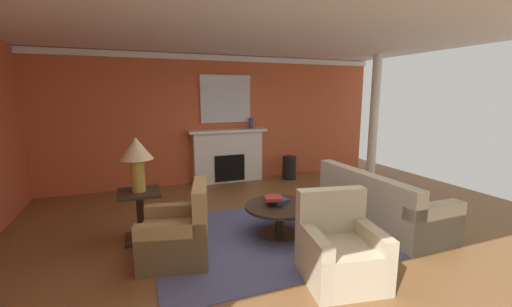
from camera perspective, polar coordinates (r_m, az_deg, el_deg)
name	(u,v)px	position (r m, az deg, el deg)	size (l,w,h in m)	color
ground_plane	(274,235)	(4.83, 3.22, -14.16)	(9.69, 9.69, 0.00)	brown
wall_fireplace	(217,120)	(7.48, -7.00, 6.00)	(8.06, 0.12, 2.88)	#C65633
ceiling_panel	(267,28)	(4.75, 2.00, 21.34)	(8.06, 6.96, 0.06)	white
crown_moulding	(216,58)	(7.42, -7.09, 16.47)	(8.06, 0.08, 0.12)	white
area_rug	(279,234)	(4.83, 4.15, -14.06)	(3.54, 2.43, 0.01)	#4C517A
fireplace	(228,157)	(7.44, -4.97, -0.67)	(1.80, 0.35, 1.22)	white
mantel_mirror	(226,99)	(7.42, -5.40, 9.62)	(1.17, 0.04, 1.07)	silver
sofa	(378,205)	(5.45, 20.88, -8.57)	(0.91, 2.11, 0.85)	#BCB299
armchair_near_window	(178,236)	(4.17, -13.60, -13.98)	(0.96, 0.96, 0.95)	#9E7A4C
armchair_facing_fireplace	(340,252)	(3.79, 14.64, -16.59)	(0.93, 0.93, 0.95)	#C1B293
coffee_table	(280,213)	(4.71, 4.21, -10.41)	(1.00, 1.00, 0.45)	#2D2319
side_table	(140,212)	(4.81, -19.81, -9.76)	(0.56, 0.56, 0.70)	#2D2319
table_lamp	(136,154)	(4.60, -20.44, -0.05)	(0.44, 0.44, 0.75)	#B28E38
vase_tall_corner	(289,168)	(7.75, 5.92, -2.52)	(0.33, 0.33, 0.55)	black
vase_mantel_right	(251,123)	(7.46, -0.88, 5.39)	(0.10, 0.10, 0.25)	navy
book_red_cover	(280,201)	(4.75, 4.22, -8.40)	(0.25, 0.18, 0.05)	navy
book_art_folio	(274,197)	(4.79, 3.18, -7.68)	(0.20, 0.19, 0.04)	maroon
book_small_novel	(273,199)	(4.58, 3.12, -7.99)	(0.25, 0.19, 0.04)	maroon
column_white	(374,120)	(7.88, 20.16, 5.67)	(0.20, 0.20, 2.88)	white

